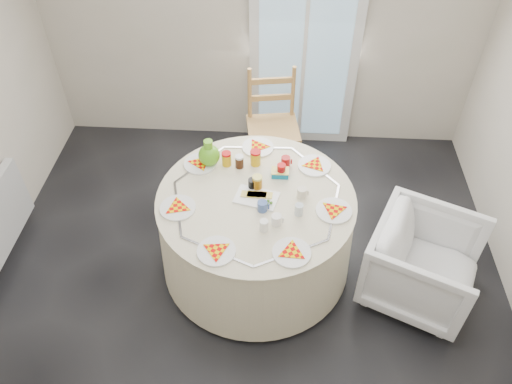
# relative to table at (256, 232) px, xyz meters

# --- Properties ---
(floor) EXTENTS (4.00, 4.00, 0.00)m
(floor) POSITION_rel_table_xyz_m (-0.06, -0.28, -0.38)
(floor) COLOR black
(floor) RESTS_ON ground
(wall_back) EXTENTS (4.00, 0.02, 2.60)m
(wall_back) POSITION_rel_table_xyz_m (-0.06, 1.72, 0.93)
(wall_back) COLOR #BCB5A3
(wall_back) RESTS_ON floor
(glass_door) EXTENTS (1.00, 0.08, 2.10)m
(glass_door) POSITION_rel_table_xyz_m (0.34, 1.67, 0.68)
(glass_door) COLOR silver
(glass_door) RESTS_ON floor
(table) EXTENTS (1.46, 1.46, 0.74)m
(table) POSITION_rel_table_xyz_m (0.00, 0.00, 0.00)
(table) COLOR beige
(table) RESTS_ON floor
(wooden_chair) EXTENTS (0.52, 0.50, 1.02)m
(wooden_chair) POSITION_rel_table_xyz_m (0.08, 1.14, 0.09)
(wooden_chair) COLOR tan
(wooden_chair) RESTS_ON floor
(armchair) EXTENTS (0.92, 0.95, 0.75)m
(armchair) POSITION_rel_table_xyz_m (1.23, -0.20, 0.02)
(armchair) COLOR white
(armchair) RESTS_ON floor
(place_settings) EXTENTS (1.58, 1.58, 0.02)m
(place_settings) POSITION_rel_table_xyz_m (0.00, 0.00, 0.40)
(place_settings) COLOR white
(place_settings) RESTS_ON table
(jar_cluster) EXTENTS (0.53, 0.40, 0.14)m
(jar_cluster) POSITION_rel_table_xyz_m (-0.05, 0.29, 0.45)
(jar_cluster) COLOR #AE5827
(jar_cluster) RESTS_ON table
(butter_tub) EXTENTS (0.13, 0.09, 0.05)m
(butter_tub) POSITION_rel_table_xyz_m (0.16, 0.24, 0.41)
(butter_tub) COLOR #07638E
(butter_tub) RESTS_ON table
(green_pitcher) EXTENTS (0.20, 0.20, 0.21)m
(green_pitcher) POSITION_rel_table_xyz_m (-0.37, 0.34, 0.49)
(green_pitcher) COLOR #56AB1A
(green_pitcher) RESTS_ON table
(cheese_platter) EXTENTS (0.33, 0.26, 0.04)m
(cheese_platter) POSITION_rel_table_xyz_m (0.00, -0.01, 0.40)
(cheese_platter) COLOR white
(cheese_platter) RESTS_ON table
(mugs_glasses) EXTENTS (0.54, 0.54, 0.09)m
(mugs_glasses) POSITION_rel_table_xyz_m (0.15, -0.02, 0.44)
(mugs_glasses) COLOR gray
(mugs_glasses) RESTS_ON table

